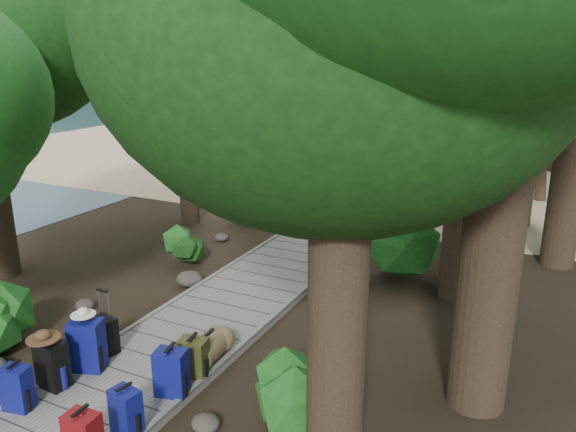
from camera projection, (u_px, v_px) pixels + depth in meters
The scene contains 42 objects.
ground at pixel (242, 300), 10.55m from camera, with size 120.00×120.00×0.00m, color #302318.
sand_beach at pixel (431, 156), 24.28m from camera, with size 40.00×22.00×0.02m, color #CBB389.
water_bay at pixel (61, 105), 45.57m from camera, with size 50.00×60.00×0.02m, color #264350.
distant_hill at pixel (162, 86), 68.70m from camera, with size 32.00×16.00×12.00m, color black.
boardwalk at pixel (267, 278), 11.39m from camera, with size 2.00×12.00×0.12m, color gray.
backpack_left_a at pixel (17, 386), 7.11m from camera, with size 0.35×0.24×0.65m, color navy, non-canonical shape.
backpack_left_b at pixel (52, 362), 7.57m from camera, with size 0.40×0.29×0.74m, color black, non-canonical shape.
backpack_left_c at pixel (87, 342), 7.97m from camera, with size 0.45×0.32×0.84m, color navy, non-canonical shape.
backpack_right_b at pixel (126, 409), 6.66m from camera, with size 0.35×0.25×0.64m, color navy, non-canonical shape.
backpack_right_c at pixel (171, 370), 7.41m from camera, with size 0.41×0.29×0.70m, color navy, non-canonical shape.
backpack_right_d at pixel (193, 355), 7.86m from camera, with size 0.40×0.29×0.60m, color #373F1A, non-canonical shape.
duffel_right_khaki at pixel (209, 348), 8.24m from camera, with size 0.42×0.63×0.42m, color brown, non-canonical shape.
suitcase_on_boardwalk at pixel (107, 334), 8.47m from camera, with size 0.36×0.20×0.56m, color black, non-canonical shape.
lone_suitcase_on_sand at pixel (381, 191), 17.17m from camera, with size 0.41×0.24×0.65m, color black, non-canonical shape.
hat_brown at pixel (43, 334), 7.40m from camera, with size 0.45×0.45×0.13m, color #51351E, non-canonical shape.
hat_white at pixel (83, 311), 7.86m from camera, with size 0.35×0.35×0.12m, color silver, non-canonical shape.
kayak at pixel (312, 173), 20.30m from camera, with size 0.72×3.28×0.33m, color #B4320F.
sun_lounger at pixel (515, 186), 17.89m from camera, with size 0.56×1.75×0.56m, color silver, non-canonical shape.
tree_right_a at pixel (345, 55), 5.08m from camera, with size 5.40×5.40×8.99m, color black, non-canonical shape.
tree_right_c at pixel (474, 68), 9.45m from camera, with size 4.88×4.88×8.44m, color black, non-canonical shape.
tree_right_e at pixel (538, 52), 13.76m from camera, with size 4.93×4.93×8.88m, color black, non-canonical shape.
tree_left_c at pixel (183, 84), 14.22m from camera, with size 4.20×4.20×7.31m, color black, non-canonical shape.
tree_back_a at pixel (401, 62), 22.97m from camera, with size 4.58×4.58×7.93m, color black, non-canonical shape.
tree_back_b at pixel (481, 31), 21.61m from camera, with size 5.77×5.77×10.31m, color black, non-canonical shape.
tree_back_c at pixel (572, 47), 20.14m from camera, with size 5.05×5.05×9.09m, color black, non-canonical shape.
tree_back_d at pixel (300, 58), 24.46m from camera, with size 4.91×4.91×8.19m, color black, non-canonical shape.
palm_right_a at pixel (492, 87), 13.00m from camera, with size 4.32×4.32×7.36m, color #153B10, non-canonical shape.
palm_right_b at pixel (560, 49), 16.30m from camera, with size 4.65×4.65×8.99m, color #153B10, non-canonical shape.
palm_right_c at pixel (491, 84), 19.58m from camera, with size 4.18×4.18×6.65m, color #153B10, non-canonical shape.
palm_left_a at pixel (231, 97), 17.07m from camera, with size 3.89×3.89×6.19m, color #153B10, non-canonical shape.
rock_left_b at pixel (85, 305), 10.13m from camera, with size 0.35×0.32×0.19m, color #4C473F, non-canonical shape.
rock_left_c at pixel (189, 279), 11.14m from camera, with size 0.53×0.48×0.29m, color #4C473F, non-canonical shape.
rock_left_d at pixel (222, 237), 13.72m from camera, with size 0.34×0.31×0.19m, color #4C473F, non-canonical shape.
rock_right_a at pixel (206, 423), 6.94m from camera, with size 0.37×0.33×0.20m, color #4C473F, non-canonical shape.
rock_right_b at pixel (343, 372), 7.95m from camera, with size 0.55×0.50×0.30m, color #4C473F, non-canonical shape.
rock_right_c at pixel (361, 280), 11.24m from camera, with size 0.33×0.30×0.18m, color #4C473F, non-canonical shape.
shrub_left_a at pixel (2, 319), 8.66m from camera, with size 1.20×1.20×1.08m, color #185019, non-canonical shape.
shrub_left_b at pixel (187, 247), 12.17m from camera, with size 0.87×0.87×0.78m, color #185019, non-canonical shape.
shrub_left_c at pixel (248, 204), 15.17m from camera, with size 1.08×1.08×0.97m, color #185019, non-canonical shape.
shrub_right_a at pixel (295, 396), 6.83m from camera, with size 1.09×1.09×0.98m, color #185019, non-canonical shape.
shrub_right_b at pixel (401, 246), 11.43m from camera, with size 1.48×1.48×1.33m, color #185019, non-canonical shape.
shrub_right_c at pixel (413, 223), 14.08m from camera, with size 0.72×0.72×0.65m, color #185019, non-canonical shape.
Camera 1 is at (5.05, -8.26, 4.57)m, focal length 35.00 mm.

